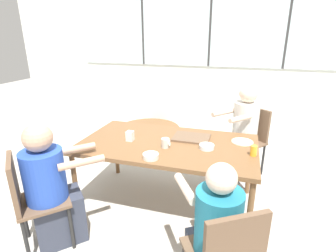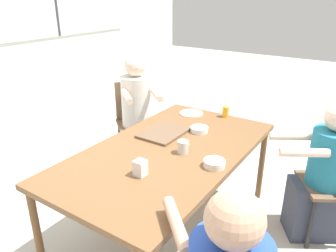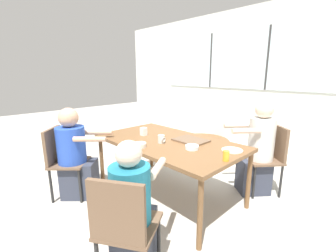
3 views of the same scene
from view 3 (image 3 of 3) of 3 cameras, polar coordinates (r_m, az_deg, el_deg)
name	(u,v)px [view 3 (image 3 of 3)]	position (r m, az deg, el deg)	size (l,w,h in m)	color
ground_plane	(168,195)	(2.99, 0.00, -17.03)	(16.00, 16.00, 0.00)	#B2ADA3
wall_back_with_windows	(267,77)	(4.89, 23.81, 11.27)	(8.40, 0.08, 2.80)	silver
dining_table	(168,145)	(2.71, 0.00, -4.77)	(1.77, 0.99, 0.72)	brown
chair_for_woman_green_shirt	(270,153)	(3.14, 24.50, -6.30)	(0.56, 0.56, 0.87)	brown
chair_for_man_blue_shirt	(62,156)	(3.04, -25.42, -6.98)	(0.57, 0.57, 0.87)	brown
chair_for_man_teal_shirt	(123,223)	(1.67, -11.25, -23.11)	(0.55, 0.55, 0.87)	brown
person_woman_green_shirt	(258,152)	(3.05, 21.83, -6.10)	(0.60, 0.63, 1.19)	#333847
person_man_blue_shirt	(76,158)	(2.98, -22.43, -7.45)	(0.65, 0.66, 1.12)	#333847
person_man_teal_shirt	(133,214)	(1.82, -8.87, -21.24)	(0.53, 0.61, 1.06)	#333847
food_tray_dark	(191,140)	(2.69, 5.81, -3.63)	(0.38, 0.29, 0.02)	brown
coffee_mug	(161,139)	(2.60, -1.68, -3.34)	(0.08, 0.08, 0.09)	beige
juice_glass	(226,156)	(2.14, 14.54, -7.33)	(0.06, 0.06, 0.10)	gold
milk_carton_small	(144,131)	(2.93, -6.21, -1.40)	(0.07, 0.07, 0.10)	silver
bowl_white_shallow	(192,147)	(2.41, 6.12, -5.38)	(0.14, 0.14, 0.04)	silver
bowl_cereal	(140,145)	(2.48, -7.18, -4.80)	(0.14, 0.14, 0.05)	silver
plate_tortillas	(232,150)	(2.45, 16.00, -5.92)	(0.22, 0.22, 0.01)	beige
folded_table_stack	(202,142)	(4.96, 8.69, -4.05)	(1.17, 1.17, 0.09)	brown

